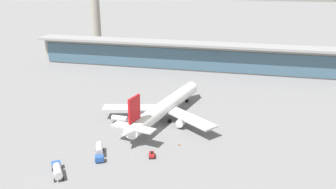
{
  "coord_description": "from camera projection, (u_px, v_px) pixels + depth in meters",
  "views": [
    {
      "loc": [
        30.34,
        -107.51,
        51.4
      ],
      "look_at": [
        0.0,
        17.14,
        7.13
      ],
      "focal_mm": 38.15,
      "sensor_mm": 36.0,
      "label": 1
    }
  ],
  "objects": [
    {
      "name": "service_truck_under_wing_red",
      "position": [
        152.0,
        155.0,
        104.03
      ],
      "size": [
        2.48,
        3.24,
        2.05
      ],
      "color": "#B21E1E",
      "rests_on": "ground"
    },
    {
      "name": "ground_plane",
      "position": [
        156.0,
        130.0,
        122.3
      ],
      "size": [
        1200.0,
        1200.0,
        0.0
      ],
      "primitive_type": "plane",
      "color": "slate"
    },
    {
      "name": "service_truck_by_tail_blue",
      "position": [
        99.0,
        151.0,
        104.53
      ],
      "size": [
        5.51,
        8.78,
        2.95
      ],
      "color": "#234C9E",
      "rests_on": "ground"
    },
    {
      "name": "service_truck_near_nose_red",
      "position": [
        122.0,
        119.0,
        126.83
      ],
      "size": [
        8.67,
        2.7,
        2.95
      ],
      "color": "#B21E1E",
      "rests_on": "ground"
    },
    {
      "name": "safety_cone_alpha",
      "position": [
        179.0,
        144.0,
        111.49
      ],
      "size": [
        0.62,
        0.62,
        0.7
      ],
      "color": "orange",
      "rests_on": "ground"
    },
    {
      "name": "terminal_building",
      "position": [
        196.0,
        56.0,
        195.22
      ],
      "size": [
        183.6,
        12.8,
        15.2
      ],
      "color": "#9E998E",
      "rests_on": "ground"
    },
    {
      "name": "airliner_on_stand",
      "position": [
        164.0,
        107.0,
        129.13
      ],
      "size": [
        43.74,
        57.73,
        15.5
      ],
      "color": "white",
      "rests_on": "ground"
    },
    {
      "name": "service_truck_mid_apron_blue",
      "position": [
        57.0,
        170.0,
        94.54
      ],
      "size": [
        6.8,
        8.32,
        2.95
      ],
      "color": "#234C9E",
      "rests_on": "ground"
    }
  ]
}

